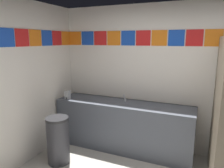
{
  "coord_description": "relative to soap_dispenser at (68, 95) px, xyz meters",
  "views": [
    {
      "loc": [
        0.44,
        -1.87,
        1.94
      ],
      "look_at": [
        -0.88,
        1.17,
        1.25
      ],
      "focal_mm": 34.0,
      "sensor_mm": 36.0,
      "label": 1
    }
  ],
  "objects": [
    {
      "name": "wall_back",
      "position": [
        1.84,
        0.5,
        0.34
      ],
      "size": [
        4.13,
        0.09,
        2.54
      ],
      "color": "silver",
      "rests_on": "ground_plane"
    },
    {
      "name": "vanity_counter",
      "position": [
        1.04,
        0.17,
        -0.5
      ],
      "size": [
        2.42,
        0.58,
        0.86
      ],
      "color": "#4C515B",
      "rests_on": "ground_plane"
    },
    {
      "name": "faucet_center",
      "position": [
        1.04,
        0.26,
        -0.03
      ],
      "size": [
        0.04,
        0.1,
        0.14
      ],
      "color": "silver",
      "rests_on": "vanity_counter"
    },
    {
      "name": "soap_dispenser",
      "position": [
        0.0,
        0.0,
        0.0
      ],
      "size": [
        0.09,
        0.09,
        0.16
      ],
      "color": "#B7BABF",
      "rests_on": "vanity_counter"
    },
    {
      "name": "trash_bin",
      "position": [
        0.26,
        -0.67,
        -0.56
      ],
      "size": [
        0.36,
        0.36,
        0.76
      ],
      "color": "#333338",
      "rests_on": "ground_plane"
    }
  ]
}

